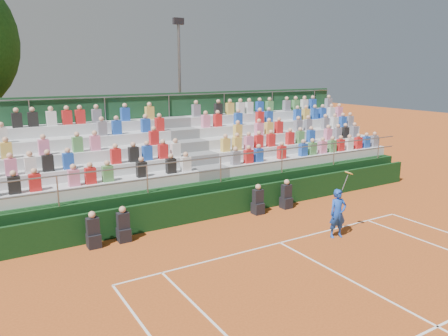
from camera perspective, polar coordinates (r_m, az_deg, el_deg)
ground at (r=14.39m, az=7.33°, el=-9.68°), size 90.00×90.00×0.00m
courtside_wall at (r=16.68m, az=0.53°, el=-4.55°), size 20.00×0.15×1.00m
line_officials at (r=15.62m, az=-3.27°, el=-5.89°), size 8.10×0.40×1.19m
grandstand at (r=19.26m, az=-4.49°, el=-0.39°), size 20.00×5.20×4.40m
tennis_player at (r=14.95m, az=14.65°, el=-5.75°), size 0.87×0.52×2.22m
floodlight_mast at (r=25.39m, az=-5.82°, el=11.19°), size 0.60×0.25×8.23m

